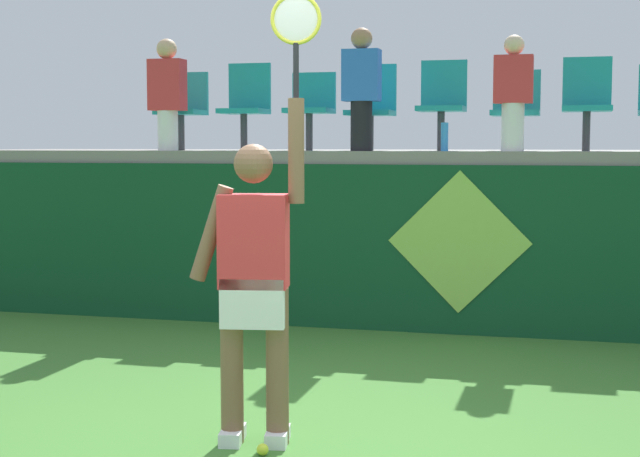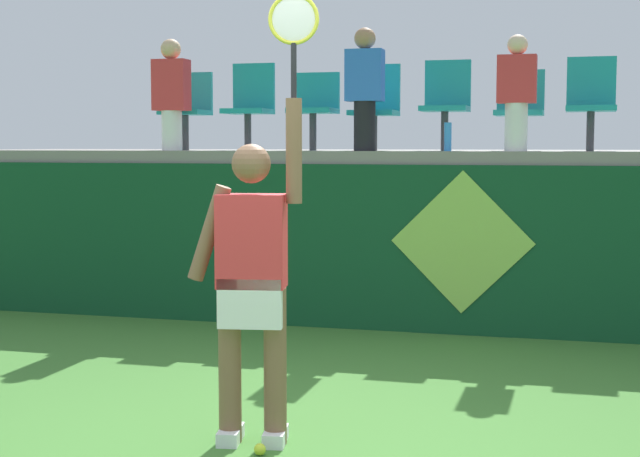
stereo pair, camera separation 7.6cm
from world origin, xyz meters
The scene contains 17 objects.
ground_plane centered at (0.00, 0.00, 0.00)m, with size 40.00×40.00×0.00m, color #3D752D.
court_back_wall centered at (0.00, 3.67, 0.76)m, with size 10.03×0.20×1.51m, color #0F4223.
spectator_platform centered at (0.00, 4.91, 1.57)m, with size 10.03×2.56×0.12m, color gray.
tennis_player centered at (-0.19, 0.19, 0.96)m, with size 0.75×0.32×2.52m.
tennis_ball centered at (-0.08, -0.01, 0.03)m, with size 0.07×0.07×0.07m, color #D1E533.
water_bottle centered at (0.41, 3.81, 1.76)m, with size 0.07×0.07×0.26m, color #338CE5.
stadium_chair_0 centered at (-2.32, 4.27, 2.08)m, with size 0.44×0.42×0.80m.
stadium_chair_1 centered at (-1.64, 4.27, 2.11)m, with size 0.44×0.42×0.88m.
stadium_chair_2 centered at (-0.97, 4.26, 2.08)m, with size 0.44×0.42×0.77m.
stadium_chair_3 centered at (-0.36, 4.27, 2.09)m, with size 0.44×0.42×0.84m.
stadium_chair_4 centered at (0.33, 4.27, 2.11)m, with size 0.44×0.42×0.87m.
stadium_chair_5 centered at (1.01, 4.27, 2.05)m, with size 0.44×0.42×0.76m.
stadium_chair_6 centered at (1.65, 4.27, 2.11)m, with size 0.44×0.42×0.87m.
spectator_0 centered at (-0.36, 3.79, 2.23)m, with size 0.34×0.20×1.13m.
spectator_1 centered at (-2.32, 3.86, 2.20)m, with size 0.34×0.20×1.09m.
spectator_2 centered at (1.01, 3.81, 2.16)m, with size 0.34×0.20×1.02m.
wall_signage_mount centered at (0.58, 3.57, 0.00)m, with size 1.27×0.01×1.47m.
Camera 2 is at (1.57, -4.80, 1.70)m, focal length 53.25 mm.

